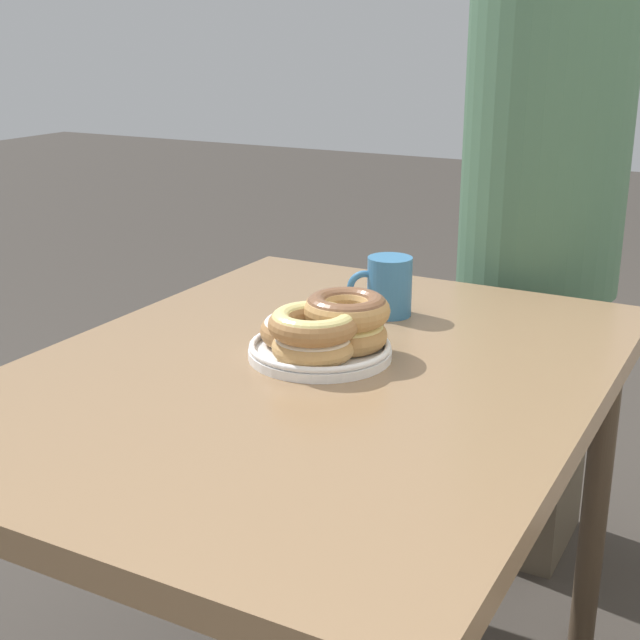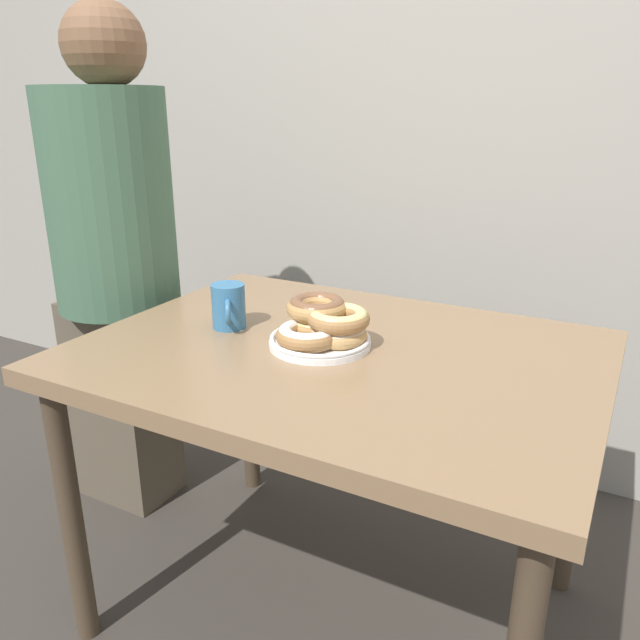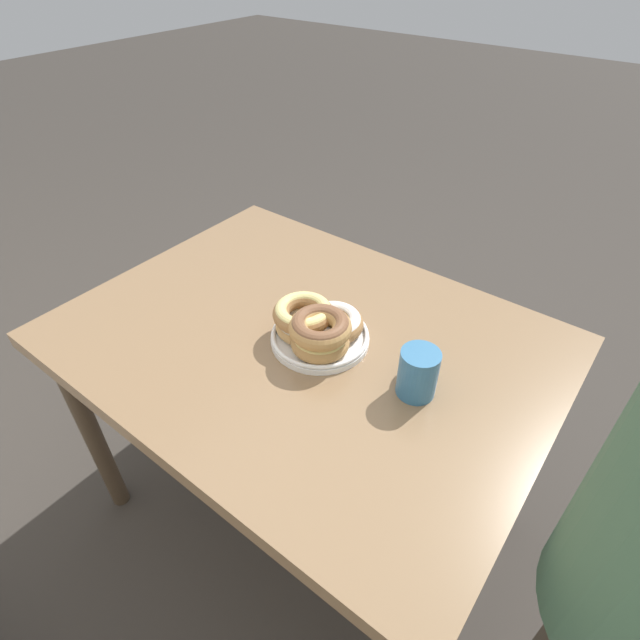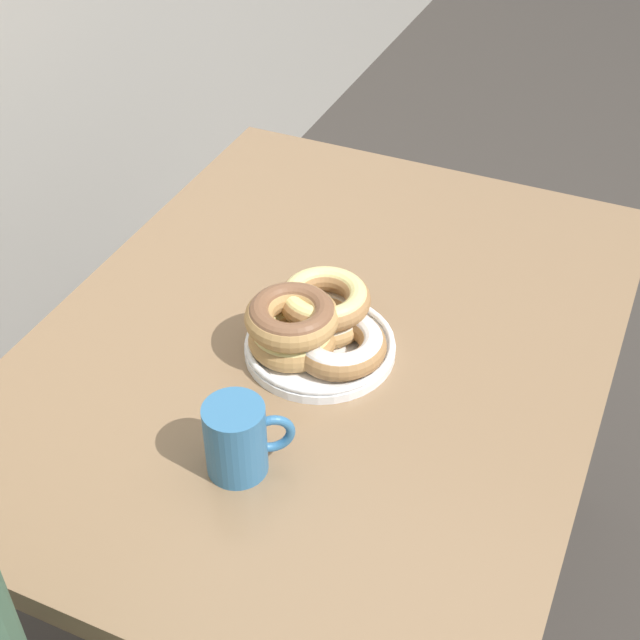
# 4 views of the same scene
# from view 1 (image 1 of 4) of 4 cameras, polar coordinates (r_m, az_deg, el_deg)

# --- Properties ---
(dining_table) EXTENTS (1.09, 0.82, 0.70)m
(dining_table) POSITION_cam_1_polar(r_m,az_deg,el_deg) (1.36, -0.49, -5.91)
(dining_table) COLOR #846647
(dining_table) RESTS_ON ground_plane
(donut_plate) EXTENTS (0.25, 0.26, 0.10)m
(donut_plate) POSITION_cam_1_polar(r_m,az_deg,el_deg) (1.35, 0.24, -0.69)
(donut_plate) COLOR white
(donut_plate) RESTS_ON dining_table
(coffee_mug) EXTENTS (0.09, 0.10, 0.10)m
(coffee_mug) POSITION_cam_1_polar(r_m,az_deg,el_deg) (1.56, 4.37, 2.20)
(coffee_mug) COLOR teal
(coffee_mug) RESTS_ON dining_table
(person_figure) EXTENTS (0.36, 0.34, 1.44)m
(person_figure) POSITION_cam_1_polar(r_m,az_deg,el_deg) (1.97, 14.02, 5.83)
(person_figure) COLOR brown
(person_figure) RESTS_ON ground_plane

